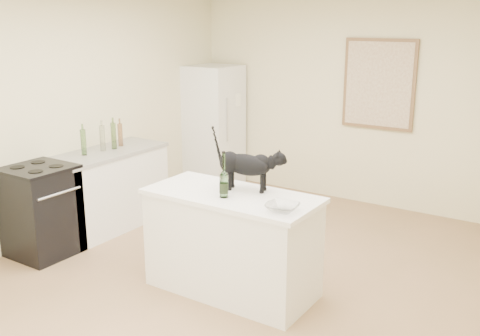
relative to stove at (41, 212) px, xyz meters
name	(u,v)px	position (x,y,z in m)	size (l,w,h in m)	color
floor	(235,278)	(1.95, 0.60, -0.45)	(5.50, 5.50, 0.00)	#9F7754
wall_back	(355,102)	(1.95, 3.35, 0.85)	(4.50, 4.50, 0.00)	beige
wall_left	(63,117)	(-0.30, 0.60, 0.85)	(5.50, 5.50, 0.00)	beige
island_base	(232,245)	(2.05, 0.40, -0.02)	(1.44, 0.67, 0.86)	white
island_top	(232,196)	(2.05, 0.40, 0.43)	(1.50, 0.70, 0.04)	white
left_cabinets	(108,191)	(0.00, 0.90, -0.02)	(0.60, 1.40, 0.86)	white
left_countertop	(105,153)	(0.00, 0.90, 0.43)	(0.62, 1.44, 0.04)	gray
stove	(41,212)	(0.00, 0.00, 0.00)	(0.60, 0.60, 0.90)	black
fridge	(213,126)	(0.00, 2.95, 0.40)	(0.68, 0.68, 1.70)	white
artwork_frame	(379,84)	(2.25, 3.32, 1.10)	(0.90, 0.03, 1.10)	brown
artwork_canvas	(378,84)	(2.25, 3.30, 1.10)	(0.82, 0.00, 1.02)	beige
black_cat	(246,167)	(2.10, 0.55, 0.65)	(0.58, 0.17, 0.40)	black
wine_bottle	(224,177)	(2.05, 0.28, 0.62)	(0.07, 0.07, 0.34)	#2B5C25
glass_bowl	(282,208)	(2.63, 0.24, 0.48)	(0.26, 0.26, 0.06)	silver
fridge_paper	(237,100)	(0.34, 3.04, 0.79)	(0.00, 0.14, 0.18)	white
counter_bottle_cluster	(105,138)	(-0.02, 0.93, 0.59)	(0.12, 0.59, 0.30)	brown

